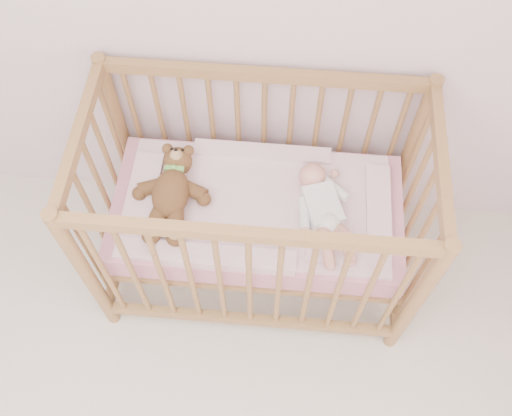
# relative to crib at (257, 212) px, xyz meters

# --- Properties ---
(crib) EXTENTS (1.36, 0.76, 1.00)m
(crib) POSITION_rel_crib_xyz_m (0.00, 0.00, 0.00)
(crib) COLOR olive
(crib) RESTS_ON floor
(mattress) EXTENTS (1.22, 0.62, 0.13)m
(mattress) POSITION_rel_crib_xyz_m (0.00, 0.00, -0.01)
(mattress) COLOR pink
(mattress) RESTS_ON crib
(blanket) EXTENTS (1.10, 0.58, 0.06)m
(blanket) POSITION_rel_crib_xyz_m (-0.00, 0.00, 0.06)
(blanket) COLOR #F7AAB6
(blanket) RESTS_ON mattress
(baby) EXTENTS (0.39, 0.55, 0.12)m
(baby) POSITION_rel_crib_xyz_m (0.27, -0.02, 0.14)
(baby) COLOR white
(baby) RESTS_ON blanket
(teddy_bear) EXTENTS (0.34, 0.48, 0.13)m
(teddy_bear) POSITION_rel_crib_xyz_m (-0.35, -0.02, 0.15)
(teddy_bear) COLOR brown
(teddy_bear) RESTS_ON blanket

